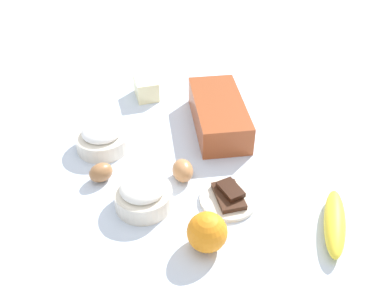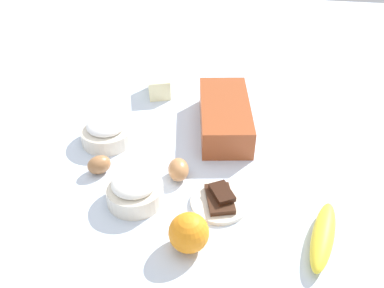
% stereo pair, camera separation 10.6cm
% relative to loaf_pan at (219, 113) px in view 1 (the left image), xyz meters
% --- Properties ---
extents(ground_plane, '(2.40, 2.40, 0.02)m').
position_rel_loaf_pan_xyz_m(ground_plane, '(-0.13, 0.07, -0.05)').
color(ground_plane, silver).
extents(loaf_pan, '(0.30, 0.17, 0.08)m').
position_rel_loaf_pan_xyz_m(loaf_pan, '(0.00, 0.00, 0.00)').
color(loaf_pan, '#9E4723').
rests_on(loaf_pan, ground_plane).
extents(flour_bowl, '(0.13, 0.13, 0.07)m').
position_rel_loaf_pan_xyz_m(flour_bowl, '(-0.30, 0.18, -0.01)').
color(flour_bowl, silver).
rests_on(flour_bowl, ground_plane).
extents(sugar_bowl, '(0.14, 0.14, 0.07)m').
position_rel_loaf_pan_xyz_m(sugar_bowl, '(-0.10, 0.30, -0.01)').
color(sugar_bowl, silver).
rests_on(sugar_bowl, ground_plane).
extents(banana, '(0.20, 0.09, 0.04)m').
position_rel_loaf_pan_xyz_m(banana, '(-0.37, -0.23, -0.02)').
color(banana, yellow).
rests_on(banana, ground_plane).
extents(orange_fruit, '(0.08, 0.08, 0.08)m').
position_rel_loaf_pan_xyz_m(orange_fruit, '(-0.42, 0.04, -0.00)').
color(orange_fruit, orange).
rests_on(orange_fruit, ground_plane).
extents(butter_block, '(0.10, 0.09, 0.06)m').
position_rel_loaf_pan_xyz_m(butter_block, '(0.15, 0.21, -0.01)').
color(butter_block, '#F4EDB2').
rests_on(butter_block, ground_plane).
extents(egg_near_butter, '(0.07, 0.06, 0.05)m').
position_rel_loaf_pan_xyz_m(egg_near_butter, '(-0.22, 0.09, -0.02)').
color(egg_near_butter, '#BA7E4C').
rests_on(egg_near_butter, ground_plane).
extents(egg_beside_bowl, '(0.07, 0.07, 0.04)m').
position_rel_loaf_pan_xyz_m(egg_beside_bowl, '(-0.22, 0.28, -0.02)').
color(egg_beside_bowl, '#9F6A40').
rests_on(egg_beside_bowl, ground_plane).
extents(chocolate_plate, '(0.13, 0.13, 0.03)m').
position_rel_loaf_pan_xyz_m(chocolate_plate, '(-0.29, -0.01, -0.03)').
color(chocolate_plate, silver).
rests_on(chocolate_plate, ground_plane).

